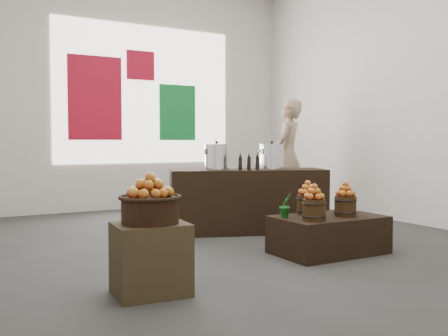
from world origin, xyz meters
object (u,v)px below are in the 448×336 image
shopper (288,156)px  crate (151,259)px  display_table (329,235)px  counter (248,201)px  stock_pot_left (217,158)px  stock_pot_center (272,157)px  wicker_basket (150,210)px

shopper → crate: bearing=2.3°
crate → display_table: size_ratio=0.48×
counter → shopper: bearing=58.5°
counter → stock_pot_left: 0.69m
stock_pot_center → shopper: size_ratio=0.16×
stock_pot_left → stock_pot_center: size_ratio=1.00×
crate → display_table: (2.13, 0.41, -0.08)m
crate → counter: counter is taller
wicker_basket → stock_pot_center: size_ratio=1.42×
stock_pot_left → counter: bearing=-20.7°
counter → shopper: shopper is taller
display_table → shopper: size_ratio=0.61×
display_table → stock_pot_left: bearing=106.3°
wicker_basket → display_table: 2.22m
stock_pot_center → wicker_basket: bearing=-143.0°
counter → wicker_basket: bearing=-116.8°
display_table → stock_pot_left: size_ratio=3.68×
display_table → counter: counter is taller
wicker_basket → shopper: 4.71m
wicker_basket → crate: bearing=0.0°
stock_pot_center → shopper: bearing=46.6°
wicker_basket → stock_pot_left: stock_pot_left is taller
crate → shopper: (3.57, 3.06, 0.66)m
display_table → counter: 1.49m
crate → display_table: 2.18m
counter → shopper: (1.51, 1.17, 0.53)m
crate → counter: size_ratio=0.28×
crate → counter: bearing=42.6°
wicker_basket → counter: bearing=42.6°
wicker_basket → shopper: shopper is taller
wicker_basket → stock_pot_center: stock_pot_center is taller
display_table → stock_pot_center: 1.58m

